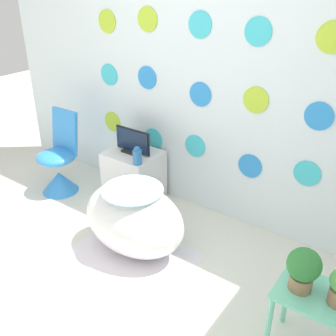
{
  "coord_description": "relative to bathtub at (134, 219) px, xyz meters",
  "views": [
    {
      "loc": [
        1.7,
        -1.19,
        2.07
      ],
      "look_at": [
        0.29,
        0.77,
        0.83
      ],
      "focal_mm": 42.0,
      "sensor_mm": 36.0,
      "label": 1
    }
  ],
  "objects": [
    {
      "name": "chair",
      "position": [
        -1.23,
        0.28,
        -0.03
      ],
      "size": [
        0.39,
        0.39,
        0.83
      ],
      "color": "#338CE0",
      "rests_on": "ground_plane"
    },
    {
      "name": "tv",
      "position": [
        -0.52,
        0.62,
        0.31
      ],
      "size": [
        0.39,
        0.12,
        0.24
      ],
      "color": "black",
      "rests_on": "tv_cabinet"
    },
    {
      "name": "side_table",
      "position": [
        1.46,
        -0.16,
        0.09
      ],
      "size": [
        0.45,
        0.34,
        0.46
      ],
      "color": "#72D8B7",
      "rests_on": "ground_plane"
    },
    {
      "name": "vase",
      "position": [
        -0.33,
        0.46,
        0.28
      ],
      "size": [
        0.08,
        0.08,
        0.16
      ],
      "color": "#2D72B7",
      "rests_on": "tv_cabinet"
    },
    {
      "name": "ground_plane",
      "position": [
        0.03,
        -0.75,
        -0.29
      ],
      "size": [
        12.0,
        12.0,
        0.0
      ],
      "primitive_type": "plane",
      "color": "silver"
    },
    {
      "name": "bathtub",
      "position": [
        0.0,
        0.0,
        0.0
      ],
      "size": [
        0.88,
        0.58,
        0.58
      ],
      "color": "white",
      "rests_on": "ground_plane"
    },
    {
      "name": "tv_cabinet",
      "position": [
        -0.52,
        0.62,
        -0.04
      ],
      "size": [
        0.49,
        0.43,
        0.5
      ],
      "color": "silver",
      "rests_on": "ground_plane"
    },
    {
      "name": "wall_back_dotted",
      "position": [
        0.03,
        0.88,
        1.01
      ],
      "size": [
        4.64,
        0.05,
        2.6
      ],
      "color": "white",
      "rests_on": "ground_plane"
    },
    {
      "name": "rug",
      "position": [
        0.05,
        -0.15,
        -0.29
      ],
      "size": [
        0.96,
        0.83,
        0.01
      ],
      "color": "silver",
      "rests_on": "ground_plane"
    },
    {
      "name": "potted_plant_left",
      "position": [
        1.36,
        -0.17,
        0.32
      ],
      "size": [
        0.19,
        0.19,
        0.26
      ],
      "color": "#8C6B4C",
      "rests_on": "side_table"
    }
  ]
}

